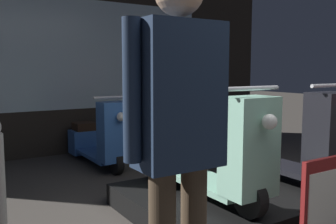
# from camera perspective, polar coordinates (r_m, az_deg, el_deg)

# --- Properties ---
(shop_wall_back) EXTENTS (6.78, 0.09, 3.20)m
(shop_wall_back) POSITION_cam_1_polar(r_m,az_deg,el_deg) (6.18, -11.04, 9.00)
(shop_wall_back) COLOR #28231E
(shop_wall_back) RESTS_ON ground_plane
(display_platform) EXTENTS (2.15, 1.54, 0.20)m
(display_platform) POSITION_cam_1_polar(r_m,az_deg,el_deg) (3.75, 11.21, -12.51)
(display_platform) COLOR black
(display_platform) RESTS_ON ground_plane
(scooter_display_left) EXTENTS (0.55, 1.56, 0.99)m
(scooter_display_left) POSITION_cam_1_polar(r_m,az_deg,el_deg) (3.25, 6.20, -6.67)
(scooter_display_left) COLOR black
(scooter_display_left) RESTS_ON display_platform
(scooter_display_right) EXTENTS (0.55, 1.56, 0.99)m
(scooter_display_right) POSITION_cam_1_polar(r_m,az_deg,el_deg) (3.92, 17.40, -4.69)
(scooter_display_right) COLOR black
(scooter_display_right) RESTS_ON display_platform
(scooter_backrow_0) EXTENTS (0.55, 1.56, 0.99)m
(scooter_backrow_0) POSITION_cam_1_polar(r_m,az_deg,el_deg) (5.19, -10.25, -4.04)
(scooter_backrow_0) COLOR black
(scooter_backrow_0) RESTS_ON ground_plane
(scooter_backrow_1) EXTENTS (0.55, 1.56, 0.99)m
(scooter_backrow_1) POSITION_cam_1_polar(r_m,az_deg,el_deg) (5.56, -2.06, -3.24)
(scooter_backrow_1) COLOR black
(scooter_backrow_1) RESTS_ON ground_plane
(person_left_browsing) EXTENTS (0.57, 0.23, 1.78)m
(person_left_browsing) POSITION_cam_1_polar(r_m,az_deg,el_deg) (1.76, 1.64, -2.09)
(person_left_browsing) COLOR #473828
(person_left_browsing) RESTS_ON ground_plane
(price_sign_board) EXTENTS (0.40, 0.04, 0.70)m
(price_sign_board) POSITION_cam_1_polar(r_m,az_deg,el_deg) (2.92, 22.27, -13.22)
(price_sign_board) COLOR maroon
(price_sign_board) RESTS_ON ground_plane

